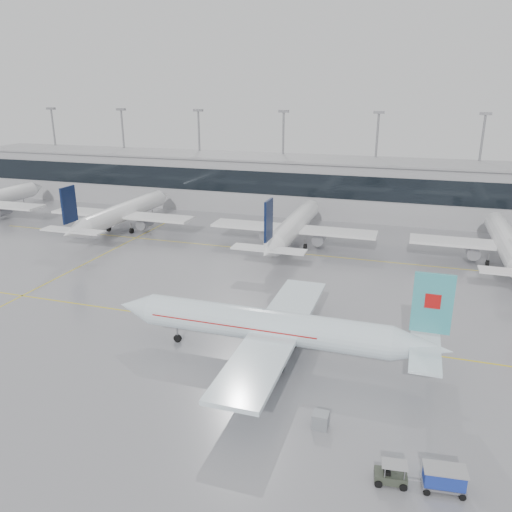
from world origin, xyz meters
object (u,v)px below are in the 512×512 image
(air_canada_jet, at_px, (275,327))
(gse_unit, at_px, (320,420))
(baggage_cart, at_px, (444,477))
(baggage_tug, at_px, (391,476))

(air_canada_jet, relative_size, gse_unit, 26.79)
(baggage_cart, distance_m, gse_unit, 10.44)
(baggage_cart, bearing_deg, gse_unit, 149.33)
(baggage_tug, distance_m, gse_unit, 7.56)
(air_canada_jet, distance_m, gse_unit, 12.30)
(baggage_tug, xyz_separation_m, baggage_cart, (3.58, 0.42, 0.48))
(baggage_tug, xyz_separation_m, gse_unit, (-5.96, 4.66, 0.08))
(gse_unit, bearing_deg, baggage_cart, -23.29)
(baggage_cart, height_order, gse_unit, baggage_cart)
(air_canada_jet, bearing_deg, baggage_tug, 131.24)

